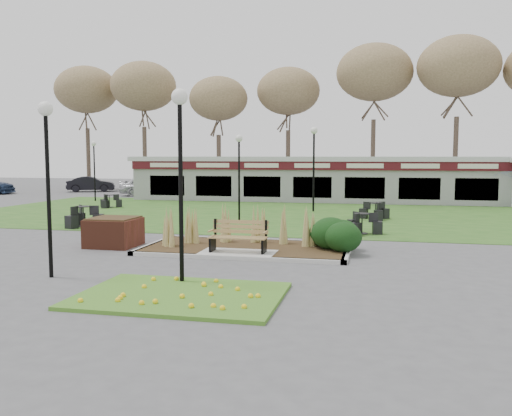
% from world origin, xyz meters
% --- Properties ---
extents(ground, '(100.00, 100.00, 0.00)m').
position_xyz_m(ground, '(0.00, 0.00, 0.00)').
color(ground, '#515154').
rests_on(ground, ground).
extents(lawn, '(34.00, 16.00, 0.02)m').
position_xyz_m(lawn, '(0.00, 12.00, 0.01)').
color(lawn, '#28591C').
rests_on(lawn, ground).
extents(flower_bed, '(4.20, 3.00, 0.16)m').
position_xyz_m(flower_bed, '(0.00, -4.60, 0.07)').
color(flower_bed, '#407621').
rests_on(flower_bed, ground).
extents(planting_bed, '(6.75, 3.40, 1.27)m').
position_xyz_m(planting_bed, '(1.27, 1.35, 0.37)').
color(planting_bed, '#352115').
rests_on(planting_bed, ground).
extents(park_bench, '(1.70, 0.66, 0.93)m').
position_xyz_m(park_bench, '(0.00, 0.25, 0.59)').
color(park_bench, '#9D7747').
rests_on(park_bench, ground).
extents(brick_planter, '(1.50, 1.50, 0.95)m').
position_xyz_m(brick_planter, '(-4.40, 1.00, 0.48)').
color(brick_planter, brown).
rests_on(brick_planter, ground).
extents(food_pavilion, '(24.60, 3.40, 2.90)m').
position_xyz_m(food_pavilion, '(0.00, 19.96, 1.48)').
color(food_pavilion, '#979799').
rests_on(food_pavilion, ground).
extents(tree_backdrop, '(47.24, 5.24, 10.36)m').
position_xyz_m(tree_backdrop, '(0.00, 28.00, 8.36)').
color(tree_backdrop, '#47382B').
rests_on(tree_backdrop, ground).
extents(lamp_post_near_left, '(0.35, 0.35, 4.22)m').
position_xyz_m(lamp_post_near_left, '(-3.74, -3.50, 3.08)').
color(lamp_post_near_left, black).
rests_on(lamp_post_near_left, ground).
extents(lamp_post_near_right, '(0.37, 0.37, 4.43)m').
position_xyz_m(lamp_post_near_right, '(-0.38, -3.50, 3.23)').
color(lamp_post_near_right, black).
rests_on(lamp_post_near_right, ground).
extents(lamp_post_mid_left, '(0.32, 0.32, 3.88)m').
position_xyz_m(lamp_post_mid_left, '(-2.07, 8.34, 2.82)').
color(lamp_post_mid_left, black).
rests_on(lamp_post_mid_left, ground).
extents(lamp_post_mid_right, '(0.37, 0.37, 4.45)m').
position_xyz_m(lamp_post_mid_right, '(0.66, 13.47, 3.25)').
color(lamp_post_mid_right, black).
rests_on(lamp_post_mid_right, ground).
extents(lamp_post_far_left, '(0.32, 0.32, 3.90)m').
position_xyz_m(lamp_post_far_left, '(-14.00, 17.00, 2.84)').
color(lamp_post_far_left, black).
rests_on(lamp_post_far_left, ground).
extents(bistro_set_a, '(1.35, 1.18, 0.72)m').
position_xyz_m(bistro_set_a, '(-10.94, 13.11, 0.26)').
color(bistro_set_a, black).
rests_on(bistro_set_a, ground).
extents(bistro_set_b, '(1.54, 1.57, 0.86)m').
position_xyz_m(bistro_set_b, '(-7.89, 5.08, 0.30)').
color(bistro_set_b, black).
rests_on(bistro_set_b, ground).
extents(bistro_set_c, '(1.35, 1.46, 0.78)m').
position_xyz_m(bistro_set_c, '(3.42, 5.51, 0.28)').
color(bistro_set_c, black).
rests_on(bistro_set_c, ground).
extents(bistro_set_d, '(1.41, 1.40, 0.77)m').
position_xyz_m(bistro_set_d, '(3.89, 10.50, 0.28)').
color(bistro_set_d, black).
rests_on(bistro_set_d, ground).
extents(car_silver, '(4.82, 2.56, 1.56)m').
position_xyz_m(car_silver, '(-12.34, 22.25, 0.78)').
color(car_silver, silver).
rests_on(car_silver, ground).
extents(car_black, '(4.02, 2.78, 1.26)m').
position_xyz_m(car_black, '(-19.17, 25.58, 0.63)').
color(car_black, black).
rests_on(car_black, ground).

